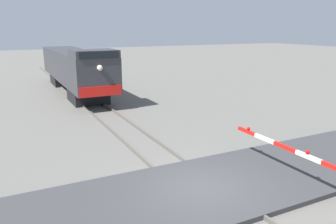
{
  "coord_description": "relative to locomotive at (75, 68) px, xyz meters",
  "views": [
    {
      "loc": [
        -5.56,
        -8.57,
        5.35
      ],
      "look_at": [
        0.8,
        4.06,
        1.74
      ],
      "focal_mm": 35.7,
      "sensor_mm": 36.0,
      "label": 1
    }
  ],
  "objects": [
    {
      "name": "ground_plane",
      "position": [
        0.0,
        -19.74,
        -2.05
      ],
      "size": [
        160.0,
        160.0,
        0.0
      ],
      "primitive_type": "plane",
      "color": "#605E59"
    },
    {
      "name": "rail_track_left",
      "position": [
        -0.72,
        -19.74,
        -1.98
      ],
      "size": [
        0.08,
        80.0,
        0.15
      ],
      "primitive_type": "cube",
      "color": "#59544C",
      "rests_on": "ground_plane"
    },
    {
      "name": "rail_track_right",
      "position": [
        0.72,
        -19.74,
        -1.98
      ],
      "size": [
        0.08,
        80.0,
        0.15
      ],
      "primitive_type": "cube",
      "color": "#59544C",
      "rests_on": "ground_plane"
    },
    {
      "name": "road_surface",
      "position": [
        0.0,
        -19.74,
        -1.97
      ],
      "size": [
        36.0,
        4.47,
        0.17
      ],
      "primitive_type": "cube",
      "color": "#38383A",
      "rests_on": "ground_plane"
    },
    {
      "name": "locomotive",
      "position": [
        0.0,
        0.0,
        0.0
      ],
      "size": [
        2.89,
        16.16,
        3.93
      ],
      "color": "black",
      "rests_on": "ground_plane"
    },
    {
      "name": "crossing_gate",
      "position": [
        3.22,
        -22.23,
        -1.18
      ],
      "size": [
        0.36,
        5.92,
        1.4
      ],
      "color": "silver",
      "rests_on": "ground_plane"
    }
  ]
}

